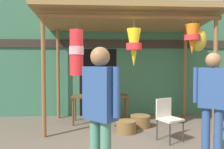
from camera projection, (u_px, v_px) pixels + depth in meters
name	position (u px, v px, depth m)	size (l,w,h in m)	color
ground_plane	(140.00, 142.00, 4.42)	(30.00, 30.00, 0.00)	#60564C
shop_facade	(125.00, 58.00, 6.85)	(11.44, 0.29, 3.47)	#387056
market_stall_canopy	(130.00, 27.00, 5.43)	(4.21, 2.21, 2.84)	brown
display_table	(100.00, 98.00, 5.88)	(1.47, 0.61, 0.73)	brown
flower_heap_on_table	(102.00, 93.00, 5.80)	(0.83, 0.58, 0.16)	yellow
folding_chair	(167.00, 116.00, 4.53)	(0.54, 0.54, 0.84)	beige
wicker_basket_by_table	(126.00, 127.00, 5.03)	(0.45, 0.45, 0.27)	brown
wicker_basket_spare	(140.00, 121.00, 5.50)	(0.49, 0.49, 0.28)	brown
vendor_in_orange	(213.00, 97.00, 3.53)	(0.50, 0.41, 1.72)	#2D5193
customer_foreground	(100.00, 105.00, 2.72)	(0.46, 0.43, 1.75)	#4C8E7A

